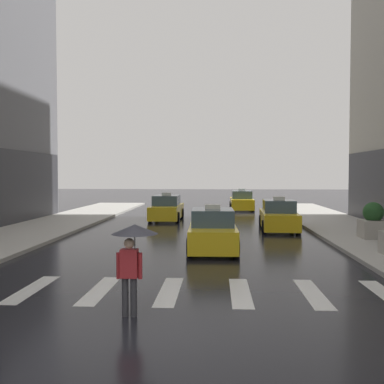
{
  "coord_description": "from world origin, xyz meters",
  "views": [
    {
      "loc": [
        1.21,
        -7.93,
        2.98
      ],
      "look_at": [
        0.28,
        8.0,
        2.33
      ],
      "focal_mm": 40.77,
      "sensor_mm": 36.0,
      "label": 1
    }
  ],
  "objects_px": {
    "taxi_second": "(279,217)",
    "pedestrian_with_umbrella": "(133,245)",
    "taxi_lead": "(213,231)",
    "taxi_third": "(167,209)",
    "planter_mid_block": "(373,222)",
    "taxi_fourth": "(242,202)"
  },
  "relations": [
    {
      "from": "planter_mid_block",
      "to": "pedestrian_with_umbrella",
      "type": "bearing_deg",
      "value": -128.84
    },
    {
      "from": "taxi_second",
      "to": "pedestrian_with_umbrella",
      "type": "xyz_separation_m",
      "value": [
        -5.04,
        -14.51,
        0.79
      ]
    },
    {
      "from": "pedestrian_with_umbrella",
      "to": "planter_mid_block",
      "type": "xyz_separation_m",
      "value": [
        8.68,
        10.78,
        -0.64
      ]
    },
    {
      "from": "taxi_lead",
      "to": "taxi_third",
      "type": "xyz_separation_m",
      "value": [
        -3.11,
        10.99,
        0.0
      ]
    },
    {
      "from": "taxi_second",
      "to": "taxi_fourth",
      "type": "relative_size",
      "value": 1.01
    },
    {
      "from": "taxi_lead",
      "to": "taxi_third",
      "type": "relative_size",
      "value": 1.0
    },
    {
      "from": "taxi_second",
      "to": "pedestrian_with_umbrella",
      "type": "relative_size",
      "value": 2.37
    },
    {
      "from": "taxi_fourth",
      "to": "taxi_lead",
      "type": "bearing_deg",
      "value": -96.58
    },
    {
      "from": "taxi_fourth",
      "to": "taxi_third",
      "type": "bearing_deg",
      "value": -123.14
    },
    {
      "from": "taxi_second",
      "to": "taxi_fourth",
      "type": "distance_m",
      "value": 12.88
    },
    {
      "from": "taxi_second",
      "to": "planter_mid_block",
      "type": "distance_m",
      "value": 5.21
    },
    {
      "from": "taxi_lead",
      "to": "taxi_third",
      "type": "distance_m",
      "value": 11.42
    },
    {
      "from": "taxi_lead",
      "to": "planter_mid_block",
      "type": "bearing_deg",
      "value": 19.91
    },
    {
      "from": "taxi_lead",
      "to": "planter_mid_block",
      "type": "height_order",
      "value": "taxi_lead"
    },
    {
      "from": "taxi_second",
      "to": "planter_mid_block",
      "type": "height_order",
      "value": "taxi_second"
    },
    {
      "from": "taxi_second",
      "to": "planter_mid_block",
      "type": "bearing_deg",
      "value": -45.67
    },
    {
      "from": "taxi_lead",
      "to": "taxi_fourth",
      "type": "xyz_separation_m",
      "value": [
        2.21,
        19.12,
        0.0
      ]
    },
    {
      "from": "taxi_third",
      "to": "taxi_lead",
      "type": "bearing_deg",
      "value": -74.22
    },
    {
      "from": "taxi_third",
      "to": "taxi_fourth",
      "type": "relative_size",
      "value": 1.01
    },
    {
      "from": "taxi_third",
      "to": "taxi_fourth",
      "type": "distance_m",
      "value": 9.71
    },
    {
      "from": "planter_mid_block",
      "to": "taxi_fourth",
      "type": "bearing_deg",
      "value": 106.51
    },
    {
      "from": "taxi_third",
      "to": "planter_mid_block",
      "type": "distance_m",
      "value": 13.23
    }
  ]
}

